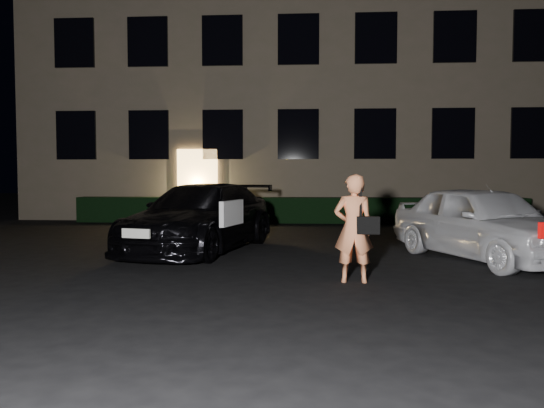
{
  "coord_description": "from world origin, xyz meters",
  "views": [
    {
      "loc": [
        0.25,
        -7.29,
        1.56
      ],
      "look_at": [
        -0.33,
        2.0,
        1.07
      ],
      "focal_mm": 35.0,
      "sensor_mm": 36.0,
      "label": 1
    }
  ],
  "objects": [
    {
      "name": "hatch",
      "position": [
        3.54,
        2.7,
        0.71
      ],
      "size": [
        3.04,
        4.47,
        1.41
      ],
      "rotation": [
        0.0,
        0.0,
        0.37
      ],
      "color": "white",
      "rests_on": "ground"
    },
    {
      "name": "building",
      "position": [
        -0.0,
        14.99,
        6.0
      ],
      "size": [
        20.0,
        8.11,
        12.0
      ],
      "color": "#6F644F",
      "rests_on": "ground"
    },
    {
      "name": "ground",
      "position": [
        0.0,
        0.0,
        0.0
      ],
      "size": [
        80.0,
        80.0,
        0.0
      ],
      "primitive_type": "plane",
      "color": "black",
      "rests_on": "ground"
    },
    {
      "name": "hedge",
      "position": [
        0.0,
        10.5,
        0.42
      ],
      "size": [
        15.0,
        0.7,
        0.85
      ],
      "primitive_type": "cube",
      "color": "black",
      "rests_on": "ground"
    },
    {
      "name": "man",
      "position": [
        0.97,
        0.5,
        0.8
      ],
      "size": [
        0.65,
        0.38,
        1.59
      ],
      "rotation": [
        0.0,
        0.0,
        3.14
      ],
      "color": "#FF925D",
      "rests_on": "ground"
    },
    {
      "name": "sedan",
      "position": [
        -1.95,
        3.72,
        0.7
      ],
      "size": [
        3.07,
        5.18,
        1.41
      ],
      "rotation": [
        0.0,
        0.0,
        -0.24
      ],
      "color": "black",
      "rests_on": "ground"
    }
  ]
}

